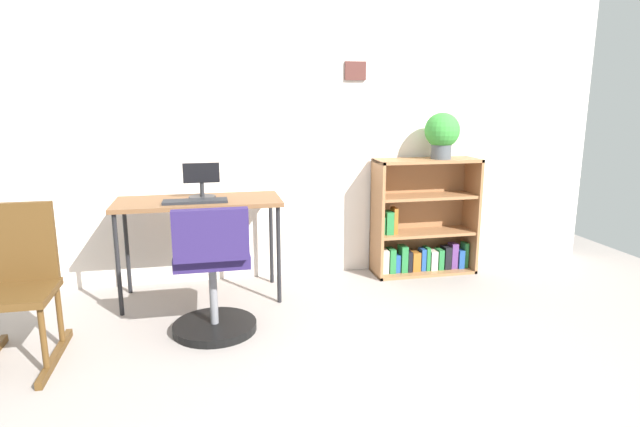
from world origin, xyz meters
The scene contains 9 objects.
ground_plane centered at (0.00, 0.00, 0.00)m, with size 6.24×6.24×0.00m, color gray.
wall_back centered at (0.00, 2.15, 1.29)m, with size 5.20×0.12×2.57m.
desk centered at (-0.78, 1.72, 0.67)m, with size 1.15×0.50×0.73m.
monitor centered at (-0.75, 1.78, 0.85)m, with size 0.25×0.19×0.25m.
keyboard centered at (-0.80, 1.62, 0.74)m, with size 0.43×0.14×0.02m, color black.
office_chair centered at (-0.71, 1.07, 0.37)m, with size 0.52×0.55×0.83m.
rocking_chair centered at (-1.76, 1.00, 0.44)m, with size 0.42×0.64×0.87m.
bookshelf_low centered at (1.01, 1.95, 0.41)m, with size 0.85×0.30×0.95m.
potted_plant_on_shelf centered at (1.13, 1.90, 1.16)m, with size 0.28×0.28×0.37m.
Camera 1 is at (-0.71, -2.00, 1.42)m, focal length 29.41 mm.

